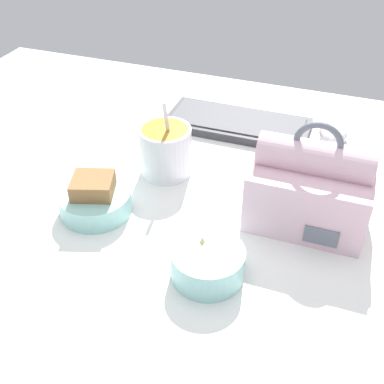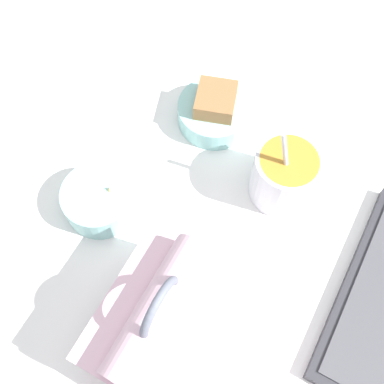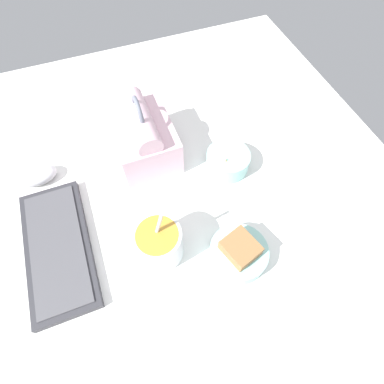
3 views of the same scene
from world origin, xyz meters
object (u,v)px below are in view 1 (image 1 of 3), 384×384
at_px(soup_cup, 166,150).
at_px(computer_mouse, 334,132).
at_px(bento_bowl_snacks, 208,262).
at_px(keyboard, 237,124).
at_px(bento_bowl_sandwich, 95,199).
at_px(lunch_bag, 310,187).

distance_m(soup_cup, computer_mouse, 0.37).
relative_size(soup_cup, bento_bowl_snacks, 1.45).
xyz_separation_m(keyboard, bento_bowl_sandwich, (-0.15, -0.36, 0.02)).
bearing_deg(bento_bowl_sandwich, lunch_bag, 16.81).
bearing_deg(keyboard, computer_mouse, 5.67).
bearing_deg(lunch_bag, soup_cup, 170.22).
xyz_separation_m(bento_bowl_sandwich, computer_mouse, (0.35, 0.38, -0.01)).
bearing_deg(lunch_bag, keyboard, 126.57).
height_order(soup_cup, computer_mouse, soup_cup).
bearing_deg(computer_mouse, keyboard, -174.33).
xyz_separation_m(lunch_bag, computer_mouse, (0.01, 0.27, -0.05)).
relative_size(keyboard, bento_bowl_snacks, 2.85).
bearing_deg(soup_cup, keyboard, 68.04).
distance_m(bento_bowl_sandwich, bento_bowl_snacks, 0.24).
height_order(soup_cup, bento_bowl_sandwich, soup_cup).
bearing_deg(bento_bowl_snacks, soup_cup, 124.76).
distance_m(lunch_bag, bento_bowl_sandwich, 0.36).
xyz_separation_m(lunch_bag, bento_bowl_sandwich, (-0.34, -0.10, -0.04)).
xyz_separation_m(lunch_bag, bento_bowl_snacks, (-0.11, -0.18, -0.04)).
bearing_deg(bento_bowl_sandwich, soup_cup, 65.20).
xyz_separation_m(bento_bowl_sandwich, bento_bowl_snacks, (0.23, -0.08, 0.00)).
relative_size(keyboard, soup_cup, 1.96).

